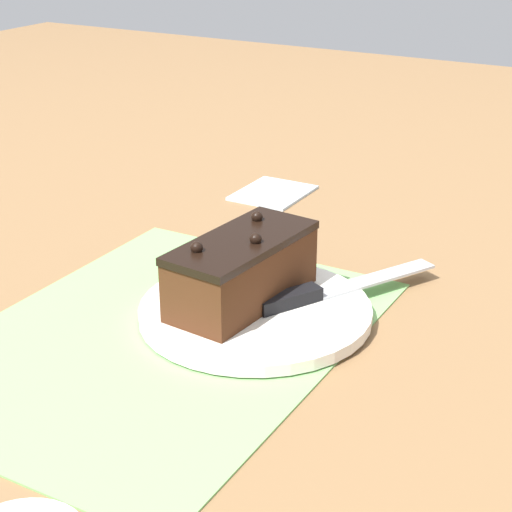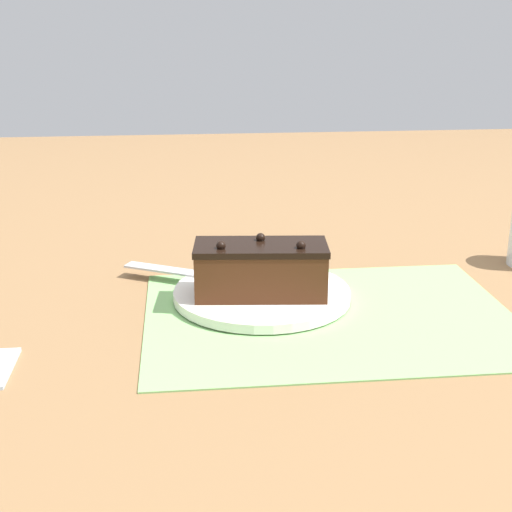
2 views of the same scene
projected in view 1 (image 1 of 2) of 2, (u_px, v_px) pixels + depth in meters
name	position (u px, v px, depth m)	size (l,w,h in m)	color
ground_plane	(159.00, 338.00, 0.82)	(3.00, 3.00, 0.00)	olive
placemat_woven	(159.00, 336.00, 0.82)	(0.46, 0.34, 0.00)	#7AB266
cake_plate	(255.00, 311.00, 0.85)	(0.23, 0.23, 0.01)	white
chocolate_cake	(242.00, 270.00, 0.85)	(0.18, 0.09, 0.08)	#472614
serving_knife	(319.00, 292.00, 0.87)	(0.21, 0.12, 0.01)	black
folded_napkin	(273.00, 192.00, 1.20)	(0.11, 0.09, 0.01)	silver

